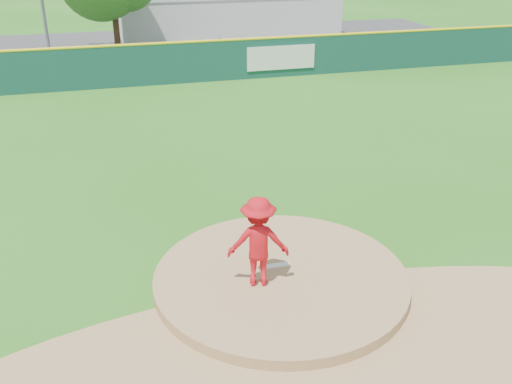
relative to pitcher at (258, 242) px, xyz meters
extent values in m
plane|color=#286B19|center=(0.56, 0.19, -1.23)|extent=(120.00, 120.00, 0.00)
cylinder|color=#9E774C|center=(0.56, 0.19, -1.23)|extent=(5.50, 5.50, 0.50)
cube|color=white|center=(0.56, 0.49, -0.96)|extent=(0.60, 0.15, 0.04)
cylinder|color=#9E774C|center=(0.56, -2.81, -1.23)|extent=(15.40, 15.40, 0.01)
cube|color=#38383A|center=(0.56, 27.19, -1.22)|extent=(44.00, 16.00, 0.02)
imported|color=red|center=(0.00, 0.00, 0.00)|extent=(1.40, 1.00, 1.97)
imported|color=silver|center=(5.45, 23.27, -0.60)|extent=(4.70, 2.71, 1.23)
cube|color=silver|center=(6.56, 32.19, 0.37)|extent=(15.00, 8.00, 3.20)
cube|color=white|center=(6.35, 18.11, -0.23)|extent=(3.60, 0.04, 1.20)
cube|color=#134039|center=(0.56, 18.19, -0.23)|extent=(40.00, 0.10, 2.00)
cylinder|color=yellow|center=(0.56, 18.19, 0.77)|extent=(40.00, 0.14, 0.14)
cylinder|color=#382314|center=(-1.44, 25.19, 0.07)|extent=(0.36, 0.36, 2.60)
cylinder|color=#382314|center=(13.56, 36.19, -0.43)|extent=(0.40, 0.40, 1.60)
camera|label=1|loc=(-2.76, -9.70, 5.82)|focal=40.00mm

